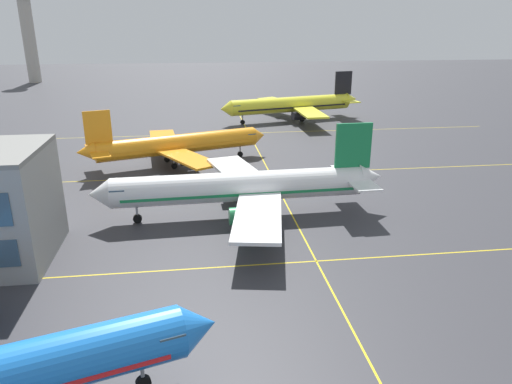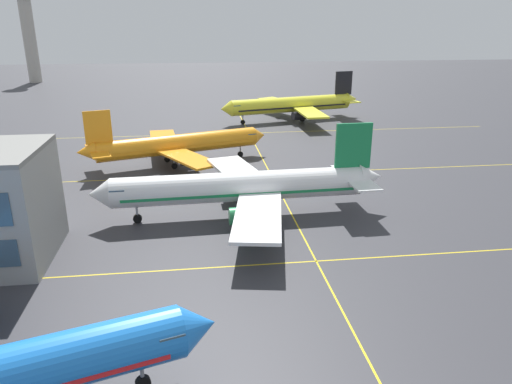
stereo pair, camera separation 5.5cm
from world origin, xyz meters
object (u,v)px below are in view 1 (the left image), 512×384
at_px(airliner_second_row, 243,187).
at_px(airliner_far_left_stand, 293,105).
at_px(control_tower, 27,26).
at_px(airliner_third_row, 177,145).

bearing_deg(airliner_second_row, airliner_far_left_stand, 72.86).
relative_size(airliner_far_left_stand, control_tower, 0.98).
xyz_separation_m(airliner_third_row, control_tower, (-63.82, 135.30, 19.24)).
bearing_deg(control_tower, airliner_second_row, -65.62).
distance_m(airliner_far_left_stand, control_tower, 135.93).
relative_size(airliner_third_row, airliner_far_left_stand, 0.88).
relative_size(airliner_second_row, control_tower, 1.00).
xyz_separation_m(airliner_second_row, control_tower, (-73.33, 161.83, 18.80)).
xyz_separation_m(airliner_second_row, airliner_far_left_stand, (19.97, 64.77, -0.01)).
height_order(airliner_third_row, airliner_far_left_stand, airliner_far_left_stand).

